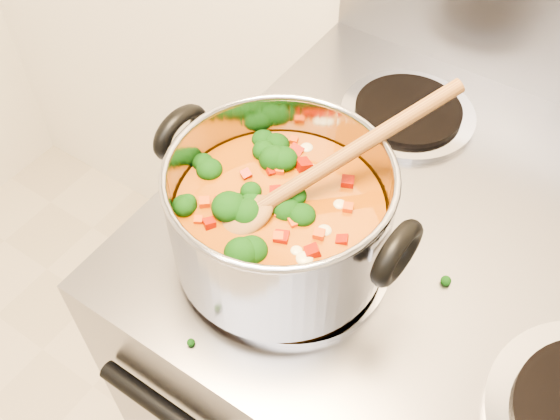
% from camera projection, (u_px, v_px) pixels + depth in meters
% --- Properties ---
extents(electric_range, '(0.77, 0.70, 1.08)m').
position_uv_depth(electric_range, '(422.00, 395.00, 1.10)').
color(electric_range, gray).
rests_on(electric_range, ground).
extents(stockpot, '(0.30, 0.24, 0.15)m').
position_uv_depth(stockpot, '(279.00, 217.00, 0.68)').
color(stockpot, '#9E9EA6').
rests_on(stockpot, electric_range).
extents(wooden_spoon, '(0.18, 0.27, 0.12)m').
position_uv_depth(wooden_spoon, '(298.00, 185.00, 0.65)').
color(wooden_spoon, brown).
rests_on(wooden_spoon, stockpot).
extents(cooktop_crumbs, '(0.11, 0.01, 0.01)m').
position_uv_depth(cooktop_crumbs, '(192.00, 353.00, 0.66)').
color(cooktop_crumbs, black).
rests_on(cooktop_crumbs, electric_range).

